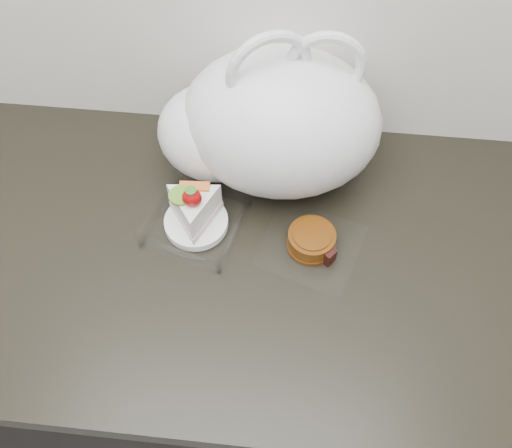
# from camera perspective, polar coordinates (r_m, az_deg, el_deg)

# --- Properties ---
(counter) EXTENTS (2.04, 0.64, 0.90)m
(counter) POSITION_cam_1_polar(r_m,az_deg,el_deg) (1.40, -4.47, -12.02)
(counter) COLOR black
(counter) RESTS_ON ground
(cake_tray) EXTENTS (0.19, 0.19, 0.12)m
(cake_tray) POSITION_cam_1_polar(r_m,az_deg,el_deg) (1.00, -6.10, 0.82)
(cake_tray) COLOR white
(cake_tray) RESTS_ON counter
(mooncake_wrap) EXTENTS (0.20, 0.20, 0.04)m
(mooncake_wrap) POSITION_cam_1_polar(r_m,az_deg,el_deg) (0.99, 5.61, -1.77)
(mooncake_wrap) COLOR white
(mooncake_wrap) RESTS_ON counter
(plastic_bag) EXTENTS (0.44, 0.35, 0.32)m
(plastic_bag) POSITION_cam_1_polar(r_m,az_deg,el_deg) (1.00, 1.15, 10.01)
(plastic_bag) COLOR white
(plastic_bag) RESTS_ON counter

